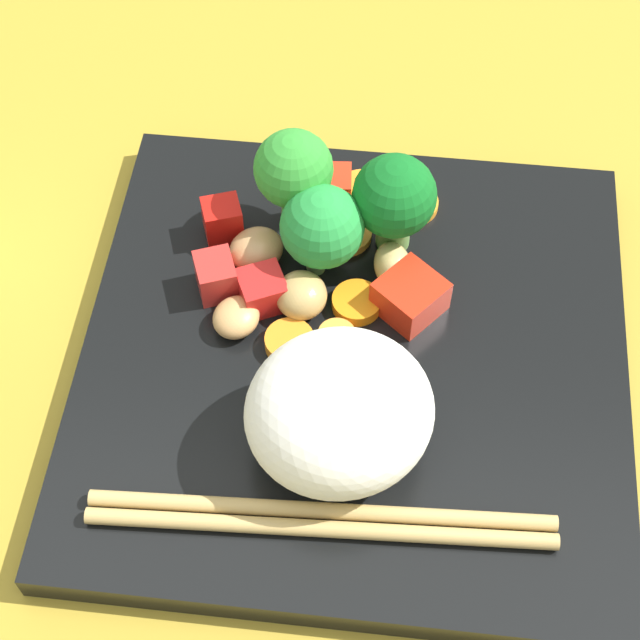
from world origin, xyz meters
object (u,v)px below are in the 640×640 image
Objects in this scene: broccoli_floret_1 at (390,199)px; chopstick_pair at (316,519)px; carrot_slice_4 at (350,302)px; square_plate at (349,358)px; rice_mound at (334,412)px.

chopstick_pair is at bearing 170.43° from broccoli_floret_1.
broccoli_floret_1 is 2.45× the size of carrot_slice_4.
broccoli_floret_1 reaches higher than square_plate.
carrot_slice_4 is (8.42, -0.41, -2.92)cm from rice_mound.
broccoli_floret_1 is 17.63cm from chopstick_pair.
carrot_slice_4 is 12.69cm from chopstick_pair.
broccoli_floret_1 is at bearing 80.28° from chopstick_pair.
chopstick_pair is at bearing 171.91° from rice_mound.
chopstick_pair is (-12.65, 1.01, 0.04)cm from carrot_slice_4.
square_plate is 4.34× the size of broccoli_floret_1.
rice_mound is 1.37× the size of broccoli_floret_1.
rice_mound is 13.01cm from broccoli_floret_1.
chopstick_pair is at bearing 175.42° from carrot_slice_4.
square_plate is 3.16× the size of rice_mound.
broccoli_floret_1 is at bearing -23.01° from carrot_slice_4.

